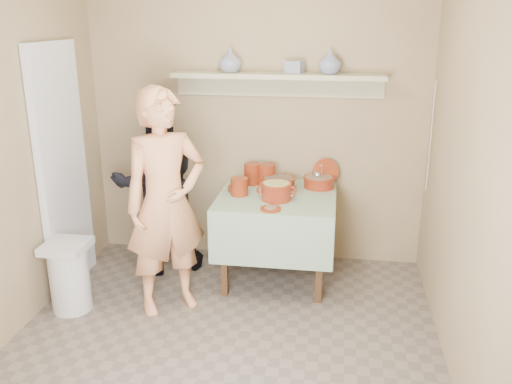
% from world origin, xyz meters
% --- Properties ---
extents(ground, '(3.50, 3.50, 0.00)m').
position_xyz_m(ground, '(0.00, 0.00, 0.00)').
color(ground, '#6A5E54').
rests_on(ground, ground).
extents(tile_panel, '(0.06, 0.70, 2.00)m').
position_xyz_m(tile_panel, '(-1.46, 0.95, 1.00)').
color(tile_panel, silver).
rests_on(tile_panel, ground).
extents(plate_stack_a, '(0.14, 0.14, 0.19)m').
position_xyz_m(plate_stack_a, '(-0.01, 1.54, 0.85)').
color(plate_stack_a, maroon).
rests_on(plate_stack_a, serving_table).
extents(plate_stack_b, '(0.15, 0.15, 0.18)m').
position_xyz_m(plate_stack_b, '(0.12, 1.55, 0.85)').
color(plate_stack_b, maroon).
rests_on(plate_stack_b, serving_table).
extents(bowl_stack, '(0.15, 0.15, 0.15)m').
position_xyz_m(bowl_stack, '(-0.06, 1.22, 0.83)').
color(bowl_stack, maroon).
rests_on(bowl_stack, serving_table).
extents(empty_bowl, '(0.16, 0.16, 0.05)m').
position_xyz_m(empty_bowl, '(-0.10, 1.31, 0.78)').
color(empty_bowl, maroon).
rests_on(empty_bowl, serving_table).
extents(propped_lid, '(0.24, 0.13, 0.23)m').
position_xyz_m(propped_lid, '(0.64, 1.61, 0.88)').
color(propped_lid, maroon).
rests_on(propped_lid, serving_table).
extents(vase_right, '(0.23, 0.23, 0.20)m').
position_xyz_m(vase_right, '(0.63, 1.62, 1.82)').
color(vase_right, navy).
rests_on(vase_right, wall_shelf).
extents(vase_left, '(0.25, 0.25, 0.20)m').
position_xyz_m(vase_left, '(-0.20, 1.63, 1.82)').
color(vase_left, navy).
rests_on(vase_left, wall_shelf).
extents(ceramic_box, '(0.17, 0.14, 0.10)m').
position_xyz_m(ceramic_box, '(0.34, 1.64, 1.77)').
color(ceramic_box, navy).
rests_on(ceramic_box, wall_shelf).
extents(person_cook, '(0.75, 0.71, 1.72)m').
position_xyz_m(person_cook, '(-0.51, 0.66, 0.86)').
color(person_cook, tan).
rests_on(person_cook, ground).
extents(person_helper, '(0.98, 0.91, 1.60)m').
position_xyz_m(person_helper, '(-0.80, 1.32, 0.80)').
color(person_helper, black).
rests_on(person_helper, ground).
extents(room_shell, '(3.04, 3.54, 2.62)m').
position_xyz_m(room_shell, '(0.00, 0.00, 1.61)').
color(room_shell, '#9F8661').
rests_on(room_shell, ground).
extents(serving_table, '(0.97, 0.97, 0.76)m').
position_xyz_m(serving_table, '(0.25, 1.28, 0.64)').
color(serving_table, '#4C2D16').
rests_on(serving_table, ground).
extents(cazuela_meat_a, '(0.30, 0.30, 0.10)m').
position_xyz_m(cazuela_meat_a, '(0.24, 1.45, 0.82)').
color(cazuela_meat_a, maroon).
rests_on(cazuela_meat_a, serving_table).
extents(cazuela_meat_b, '(0.28, 0.28, 0.10)m').
position_xyz_m(cazuela_meat_b, '(0.58, 1.53, 0.82)').
color(cazuela_meat_b, maroon).
rests_on(cazuela_meat_b, serving_table).
extents(ladle, '(0.08, 0.26, 0.19)m').
position_xyz_m(ladle, '(0.57, 1.55, 0.87)').
color(ladle, silver).
rests_on(ladle, cazuela_meat_b).
extents(cazuela_rice, '(0.33, 0.25, 0.14)m').
position_xyz_m(cazuela_rice, '(0.26, 1.15, 0.85)').
color(cazuela_rice, maroon).
rests_on(cazuela_rice, serving_table).
extents(front_plate, '(0.16, 0.16, 0.03)m').
position_xyz_m(front_plate, '(0.24, 0.90, 0.77)').
color(front_plate, maroon).
rests_on(front_plate, serving_table).
extents(wall_shelf, '(1.80, 0.25, 0.21)m').
position_xyz_m(wall_shelf, '(0.20, 1.65, 1.67)').
color(wall_shelf, tan).
rests_on(wall_shelf, room_shell).
extents(trash_bin, '(0.32, 0.32, 0.56)m').
position_xyz_m(trash_bin, '(-1.26, 0.51, 0.28)').
color(trash_bin, silver).
rests_on(trash_bin, ground).
extents(electrical_cord, '(0.01, 0.05, 0.90)m').
position_xyz_m(electrical_cord, '(1.47, 1.48, 1.25)').
color(electrical_cord, silver).
rests_on(electrical_cord, wall_shelf).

